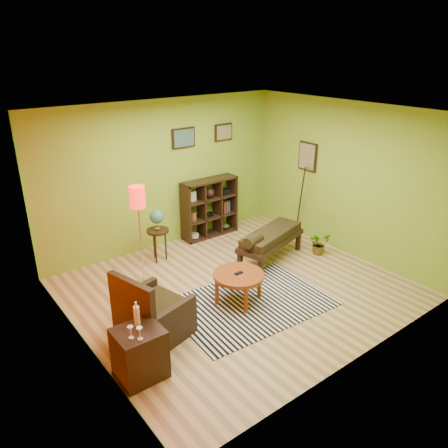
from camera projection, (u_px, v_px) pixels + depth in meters
ground at (238, 288)px, 7.12m from camera, size 5.00×5.00×0.00m
room_shell at (234, 183)px, 6.39m from camera, size 5.04×4.54×2.82m
zebra_rug at (250, 303)px, 6.70m from camera, size 2.47×1.78×0.01m
coffee_table at (239, 277)px, 6.61m from camera, size 0.78×0.78×0.50m
armchair at (152, 317)px, 5.85m from camera, size 1.00×0.99×1.00m
side_cabinet at (140, 353)px, 5.13m from camera, size 0.54×0.49×0.96m
floor_lamp at (138, 206)px, 6.75m from camera, size 0.25×0.25×1.69m
globe_table at (157, 223)px, 7.77m from camera, size 0.40×0.40×0.98m
cube_shelf at (210, 208)px, 8.90m from camera, size 1.20×0.35×1.20m
bench at (270, 238)px, 7.88m from camera, size 1.60×0.92×0.70m
potted_plant at (319, 246)px, 8.23m from camera, size 0.46×0.50×0.33m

